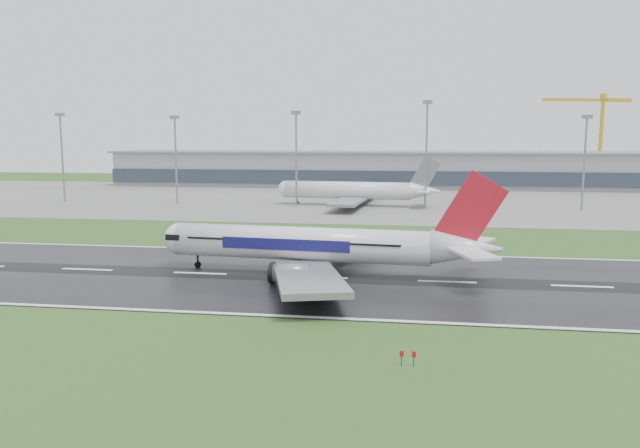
# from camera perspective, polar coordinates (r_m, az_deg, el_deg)

# --- Properties ---
(ground) EXTENTS (520.00, 520.00, 0.00)m
(ground) POSITION_cam_1_polar(r_m,az_deg,el_deg) (98.70, -0.02, -5.03)
(ground) COLOR #284C1C
(ground) RESTS_ON ground
(runway) EXTENTS (400.00, 45.00, 0.10)m
(runway) POSITION_cam_1_polar(r_m,az_deg,el_deg) (98.69, -0.02, -5.00)
(runway) COLOR black
(runway) RESTS_ON ground
(apron) EXTENTS (400.00, 130.00, 0.08)m
(apron) POSITION_cam_1_polar(r_m,az_deg,el_deg) (221.64, 4.80, 2.30)
(apron) COLOR slate
(apron) RESTS_ON ground
(terminal) EXTENTS (240.00, 36.00, 15.00)m
(terminal) POSITION_cam_1_polar(r_m,az_deg,el_deg) (280.80, 5.63, 5.05)
(terminal) COLOR gray
(terminal) RESTS_ON ground
(main_airliner) EXTENTS (60.26, 57.81, 16.55)m
(main_airliner) POSITION_cam_1_polar(r_m,az_deg,el_deg) (99.61, 0.33, -0.00)
(main_airliner) COLOR silver
(main_airliner) RESTS_ON runway
(parked_airliner) EXTENTS (58.15, 54.74, 15.87)m
(parked_airliner) POSITION_cam_1_polar(r_m,az_deg,el_deg) (200.33, 3.17, 3.99)
(parked_airliner) COLOR silver
(parked_airliner) RESTS_ON apron
(tower_crane) EXTENTS (40.97, 13.45, 41.59)m
(tower_crane) POSITION_cam_1_polar(r_m,az_deg,el_deg) (306.74, 24.61, 7.10)
(tower_crane) COLOR gold
(tower_crane) RESTS_ON ground
(floodmast_0) EXTENTS (0.64, 0.64, 29.18)m
(floodmast_0) POSITION_cam_1_polar(r_m,az_deg,el_deg) (228.25, -22.80, 5.53)
(floodmast_0) COLOR gray
(floodmast_0) RESTS_ON ground
(floodmast_1) EXTENTS (0.64, 0.64, 28.15)m
(floodmast_1) POSITION_cam_1_polar(r_m,az_deg,el_deg) (210.09, -13.22, 5.64)
(floodmast_1) COLOR gray
(floodmast_1) RESTS_ON ground
(floodmast_2) EXTENTS (0.64, 0.64, 29.33)m
(floodmast_2) POSITION_cam_1_polar(r_m,az_deg,el_deg) (198.67, -2.22, 5.88)
(floodmast_2) COLOR gray
(floodmast_2) RESTS_ON ground
(floodmast_3) EXTENTS (0.64, 0.64, 32.35)m
(floodmast_3) POSITION_cam_1_polar(r_m,az_deg,el_deg) (195.18, 9.83, 6.17)
(floodmast_3) COLOR gray
(floodmast_3) RESTS_ON ground
(floodmast_4) EXTENTS (0.64, 0.64, 27.68)m
(floodmast_4) POSITION_cam_1_polar(r_m,az_deg,el_deg) (201.83, 23.32, 5.03)
(floodmast_4) COLOR gray
(floodmast_4) RESTS_ON ground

